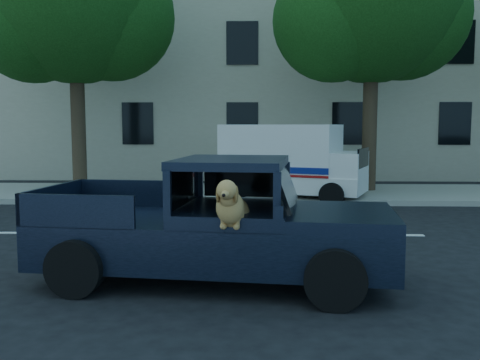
{
  "coord_description": "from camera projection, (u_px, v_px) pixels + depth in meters",
  "views": [
    {
      "loc": [
        1.53,
        -6.92,
        2.14
      ],
      "look_at": [
        1.32,
        -0.16,
        1.45
      ],
      "focal_mm": 40.0,
      "sensor_mm": 36.0,
      "label": 1
    }
  ],
  "objects": [
    {
      "name": "ground",
      "position": [
        142.0,
        286.0,
        7.15
      ],
      "size": [
        120.0,
        120.0,
        0.0
      ],
      "primitive_type": "plane",
      "color": "black",
      "rests_on": "ground"
    },
    {
      "name": "far_sidewalk",
      "position": [
        206.0,
        193.0,
        16.29
      ],
      "size": [
        60.0,
        4.0,
        0.15
      ],
      "primitive_type": "cube",
      "color": "gray",
      "rests_on": "ground"
    },
    {
      "name": "lane_stripes",
      "position": [
        280.0,
        234.0,
        10.47
      ],
      "size": [
        21.6,
        0.14,
        0.01
      ],
      "primitive_type": null,
      "color": "silver",
      "rests_on": "ground"
    },
    {
      "name": "street_tree_left",
      "position": [
        76.0,
        7.0,
        16.25
      ],
      "size": [
        6.0,
        5.2,
        8.6
      ],
      "color": "#332619",
      "rests_on": "ground"
    },
    {
      "name": "street_tree_mid",
      "position": [
        374.0,
        5.0,
        15.98
      ],
      "size": [
        6.0,
        5.2,
        8.6
      ],
      "color": "#332619",
      "rests_on": "ground"
    },
    {
      "name": "building_main",
      "position": [
        290.0,
        70.0,
        23.0
      ],
      "size": [
        26.0,
        6.0,
        9.0
      ],
      "primitive_type": "cube",
      "color": "beige",
      "rests_on": "ground"
    },
    {
      "name": "pickup_truck",
      "position": [
        210.0,
        240.0,
        7.29
      ],
      "size": [
        4.93,
        2.7,
        1.7
      ],
      "rotation": [
        0.0,
        0.0,
        -0.12
      ],
      "color": "black",
      "rests_on": "ground"
    },
    {
      "name": "mail_truck",
      "position": [
        290.0,
        167.0,
        15.19
      ],
      "size": [
        4.32,
        3.1,
        2.16
      ],
      "rotation": [
        0.0,
        0.0,
        -0.36
      ],
      "color": "silver",
      "rests_on": "ground"
    }
  ]
}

